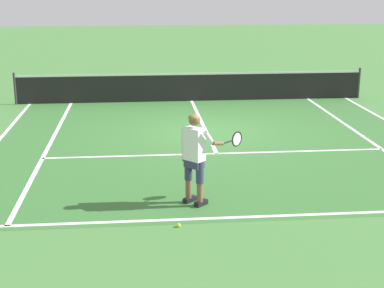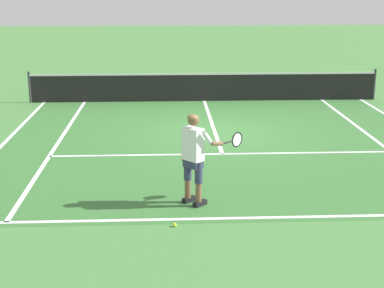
{
  "view_description": "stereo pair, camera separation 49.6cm",
  "coord_description": "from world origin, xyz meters",
  "views": [
    {
      "loc": [
        -1.85,
        -15.27,
        4.0
      ],
      "look_at": [
        -0.86,
        -4.84,
        1.05
      ],
      "focal_mm": 54.27,
      "sensor_mm": 36.0,
      "label": 1
    },
    {
      "loc": [
        -1.36,
        -15.3,
        4.0
      ],
      "look_at": [
        -0.86,
        -4.84,
        1.05
      ],
      "focal_mm": 54.27,
      "sensor_mm": 36.0,
      "label": 2
    }
  ],
  "objects": [
    {
      "name": "tennis_ball_near_feet",
      "position": [
        -1.22,
        -6.26,
        0.03
      ],
      "size": [
        0.07,
        0.07,
        0.07
      ],
      "primitive_type": "sphere",
      "color": "#CCE02D",
      "rests_on": "ground"
    },
    {
      "name": "court_inner_surface",
      "position": [
        0.0,
        -0.79,
        0.0
      ],
      "size": [
        10.98,
        10.71,
        0.0
      ],
      "primitive_type": "cube",
      "color": "#387033",
      "rests_on": "ground"
    },
    {
      "name": "line_singles_left",
      "position": [
        -4.12,
        -0.79,
        0.0
      ],
      "size": [
        0.1,
        10.31,
        0.01
      ],
      "primitive_type": "cube",
      "color": "white",
      "rests_on": "ground"
    },
    {
      "name": "line_doubles_left",
      "position": [
        -5.49,
        -0.79,
        0.0
      ],
      "size": [
        0.1,
        10.31,
        0.01
      ],
      "primitive_type": "cube",
      "color": "white",
      "rests_on": "ground"
    },
    {
      "name": "line_singles_right",
      "position": [
        4.12,
        -0.79,
        0.0
      ],
      "size": [
        0.1,
        10.31,
        0.01
      ],
      "primitive_type": "cube",
      "color": "white",
      "rests_on": "ground"
    },
    {
      "name": "line_centre_service",
      "position": [
        0.0,
        1.17,
        0.0
      ],
      "size": [
        0.1,
        6.4,
        0.01
      ],
      "primitive_type": "cube",
      "color": "white",
      "rests_on": "ground"
    },
    {
      "name": "line_baseline",
      "position": [
        0.0,
        -5.95,
        0.0
      ],
      "size": [
        10.98,
        0.1,
        0.01
      ],
      "primitive_type": "cube",
      "color": "white",
      "rests_on": "ground"
    },
    {
      "name": "ground_plane",
      "position": [
        0.0,
        0.0,
        0.0
      ],
      "size": [
        80.0,
        80.0,
        0.0
      ],
      "primitive_type": "plane",
      "color": "#477F3D"
    },
    {
      "name": "tennis_player",
      "position": [
        -0.84,
        -5.23,
        0.99
      ],
      "size": [
        1.17,
        0.71,
        1.71
      ],
      "color": "black",
      "rests_on": "ground"
    },
    {
      "name": "line_service",
      "position": [
        0.0,
        -2.03,
        0.0
      ],
      "size": [
        8.23,
        0.1,
        0.01
      ],
      "primitive_type": "cube",
      "color": "white",
      "rests_on": "ground"
    },
    {
      "name": "tennis_net",
      "position": [
        0.0,
        4.37,
        0.5
      ],
      "size": [
        11.96,
        0.08,
        1.07
      ],
      "color": "#333338",
      "rests_on": "ground"
    }
  ]
}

